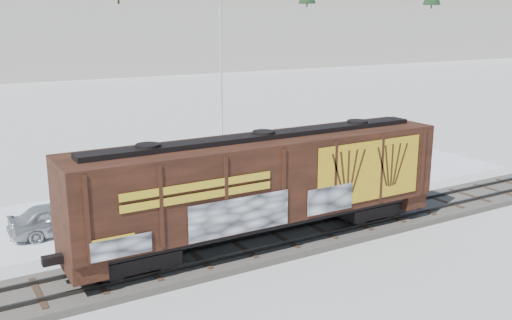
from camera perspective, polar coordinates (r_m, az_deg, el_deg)
ground at (r=24.88m, az=2.57°, el=-8.39°), size 500.00×500.00×0.00m
rail_track at (r=24.83m, az=2.57°, el=-8.07°), size 50.00×3.40×0.43m
parking_strip at (r=31.04m, az=-5.06°, el=-3.84°), size 40.00×8.00×0.03m
hopper_railcar at (r=23.45m, az=0.76°, el=-2.18°), size 16.32×3.06×4.52m
flagpole at (r=35.57m, az=-3.30°, el=6.05°), size 2.30×0.90×12.33m
car_silver at (r=27.19m, az=-19.06°, el=-5.48°), size 4.35×1.76×1.48m
car_white at (r=30.75m, az=2.26°, el=-2.37°), size 5.19×2.91×1.62m
car_dark at (r=36.86m, az=10.29°, el=-0.15°), size 4.41×2.02×1.25m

